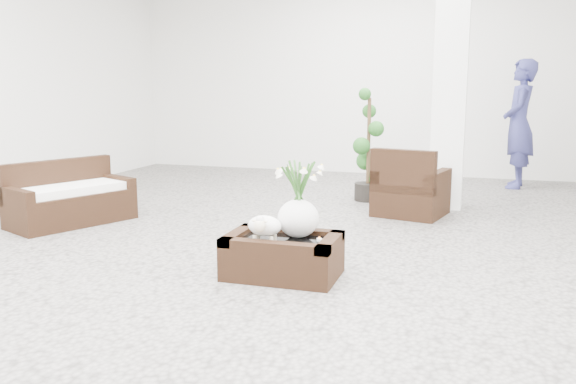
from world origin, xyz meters
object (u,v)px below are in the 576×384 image
(coffee_table, at_px, (283,258))
(topiary, at_px, (369,146))
(loveseat, at_px, (71,193))
(armchair, at_px, (411,181))

(coffee_table, distance_m, topiary, 3.53)
(coffee_table, relative_size, loveseat, 0.68)
(armchair, distance_m, loveseat, 3.93)
(coffee_table, bearing_deg, loveseat, 158.83)
(coffee_table, xyz_separation_m, topiary, (0.08, 3.48, 0.58))
(armchair, xyz_separation_m, topiary, (-0.65, 0.76, 0.33))
(loveseat, bearing_deg, topiary, -27.10)
(coffee_table, distance_m, armchair, 2.83)
(armchair, bearing_deg, loveseat, 37.37)
(coffee_table, relative_size, topiary, 0.61)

